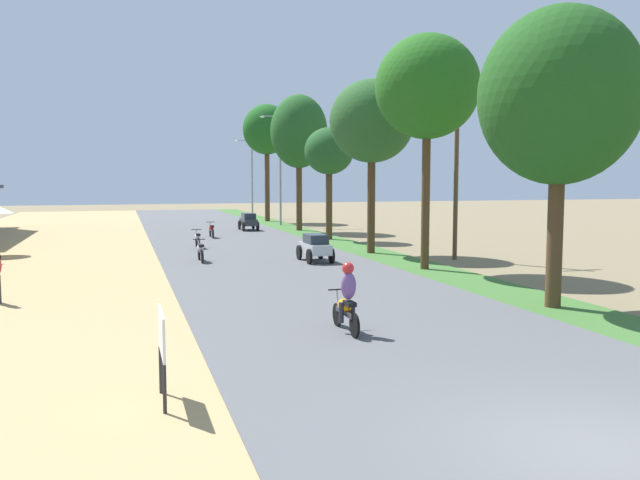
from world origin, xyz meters
TOP-DOWN VIEW (x-y plane):
  - ground_plane at (0.00, 0.00)m, footprint 180.00×180.00m
  - road_strip at (0.00, 0.00)m, footprint 9.00×140.00m
  - street_signboard at (-5.45, 3.66)m, footprint 0.06×1.30m
  - median_tree_nearest at (5.55, 8.59)m, footprint 4.42×4.42m
  - median_tree_second at (5.54, 16.71)m, footprint 4.09×4.09m
  - median_tree_third at (5.56, 22.65)m, footprint 4.07×4.07m
  - median_tree_fourth at (5.79, 30.09)m, footprint 2.91×2.91m
  - median_tree_fifth at (5.84, 37.11)m, footprint 3.94×3.94m
  - median_tree_sixth at (5.84, 47.46)m, footprint 4.04×4.04m
  - streetlamp_near at (5.80, 42.50)m, footprint 3.16×0.20m
  - streetlamp_mid at (5.80, 53.91)m, footprint 3.16×0.20m
  - utility_pole_near at (8.40, 19.51)m, footprint 1.80×0.20m
  - car_sedan_silver at (1.97, 20.09)m, footprint 1.10×2.26m
  - car_sedan_charcoal at (2.42, 37.98)m, footprint 1.10×2.26m
  - motorbike_foreground_rider at (-1.05, 7.31)m, footprint 0.54×1.80m
  - motorbike_ahead_second at (-2.79, 21.54)m, footprint 0.54×1.80m
  - motorbike_ahead_third at (-2.29, 27.19)m, footprint 0.54×1.80m
  - motorbike_ahead_fourth at (-0.81, 32.98)m, footprint 0.54×1.80m

SIDE VIEW (x-z plane):
  - ground_plane at x=0.00m, z-range 0.00..0.00m
  - road_strip at x=0.00m, z-range 0.00..0.08m
  - motorbike_ahead_second at x=-2.79m, z-range 0.10..1.04m
  - motorbike_ahead_third at x=-2.29m, z-range 0.10..1.04m
  - motorbike_ahead_fourth at x=-0.81m, z-range 0.10..1.04m
  - car_sedan_silver at x=1.97m, z-range 0.15..1.34m
  - car_sedan_charcoal at x=2.42m, z-range 0.15..1.34m
  - motorbike_foreground_rider at x=-1.05m, z-range 0.03..1.69m
  - street_signboard at x=-5.45m, z-range 0.36..1.86m
  - streetlamp_mid at x=5.80m, z-range 0.65..7.95m
  - utility_pole_near at x=8.40m, z-range 0.19..8.48m
  - streetlamp_near at x=5.80m, z-range 0.67..9.16m
  - median_tree_fourth at x=5.79m, z-range 1.90..8.51m
  - median_tree_nearest at x=5.55m, z-range 1.74..10.01m
  - median_tree_third at x=5.56m, z-range 2.19..10.52m
  - median_tree_fifth at x=5.84m, z-range 2.17..11.54m
  - median_tree_second at x=5.54m, z-range 2.59..11.79m
  - median_tree_sixth at x=5.84m, z-range 2.80..12.63m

